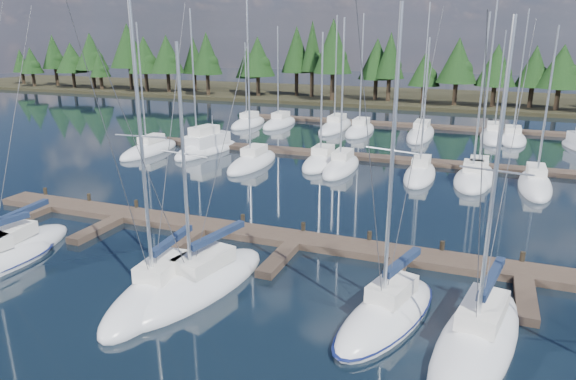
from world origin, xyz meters
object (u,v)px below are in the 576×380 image
at_px(main_dock, 294,243).
at_px(front_sailboat_3, 199,284).
at_px(front_sailboat_2, 159,290).
at_px(front_sailboat_0, 2,257).
at_px(front_sailboat_5, 478,339).
at_px(motor_yacht_left, 208,147).
at_px(front_sailboat_4, 387,314).

distance_m(main_dock, front_sailboat_3, 6.82).
distance_m(main_dock, front_sailboat_2, 8.51).
bearing_deg(front_sailboat_2, front_sailboat_0, 179.31).
height_order(front_sailboat_3, front_sailboat_5, front_sailboat_5).
xyz_separation_m(front_sailboat_2, front_sailboat_3, (1.33, 1.27, -0.02)).
relative_size(main_dock, front_sailboat_3, 3.62).
relative_size(front_sailboat_0, front_sailboat_5, 1.07).
bearing_deg(motor_yacht_left, front_sailboat_5, -44.54).
bearing_deg(front_sailboat_3, front_sailboat_0, -174.20).
bearing_deg(main_dock, front_sailboat_4, -42.85).
bearing_deg(front_sailboat_5, front_sailboat_2, -175.50).
xyz_separation_m(main_dock, front_sailboat_5, (10.07, -6.54, 0.08)).
distance_m(front_sailboat_0, front_sailboat_3, 11.35).
distance_m(front_sailboat_3, front_sailboat_4, 8.89).
xyz_separation_m(front_sailboat_3, front_sailboat_4, (8.89, 0.39, 0.02)).
relative_size(main_dock, motor_yacht_left, 4.79).
bearing_deg(front_sailboat_2, front_sailboat_3, 43.63).
height_order(front_sailboat_0, front_sailboat_5, front_sailboat_0).
height_order(front_sailboat_2, motor_yacht_left, front_sailboat_2).
bearing_deg(front_sailboat_4, front_sailboat_3, -177.48).
height_order(front_sailboat_2, front_sailboat_3, front_sailboat_2).
distance_m(front_sailboat_2, motor_yacht_left, 30.71).
distance_m(front_sailboat_0, front_sailboat_2, 9.96).
height_order(main_dock, front_sailboat_5, front_sailboat_5).
bearing_deg(front_sailboat_3, front_sailboat_5, -0.81).
bearing_deg(front_sailboat_3, front_sailboat_2, -136.37).
bearing_deg(front_sailboat_5, motor_yacht_left, 135.46).
bearing_deg(main_dock, motor_yacht_left, 130.22).
bearing_deg(front_sailboat_2, main_dock, 63.63).
xyz_separation_m(front_sailboat_4, motor_yacht_left, (-23.43, 26.06, 0.19)).
distance_m(front_sailboat_0, front_sailboat_4, 20.24).
relative_size(front_sailboat_4, motor_yacht_left, 1.47).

